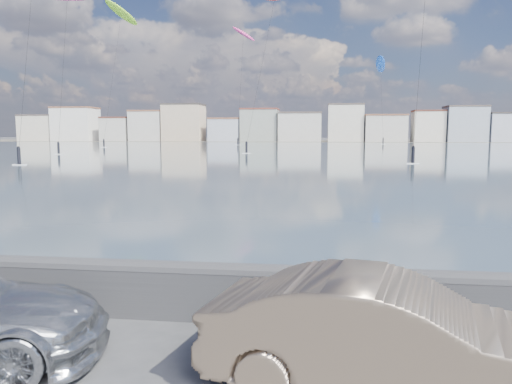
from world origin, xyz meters
TOP-DOWN VIEW (x-y plane):
  - bay_water at (0.00, 91.50)m, footprint 500.00×177.00m
  - far_shore_strip at (0.00, 200.00)m, footprint 500.00×60.00m
  - seawall at (0.00, 2.70)m, footprint 400.00×0.36m
  - far_buildings at (1.31, 186.00)m, footprint 240.79×13.26m
  - car_champagne at (3.17, 0.40)m, footprint 5.00×2.62m
  - kitesurfer_3 at (20.02, 156.47)m, footprint 4.23×17.16m
  - kitesurfer_8 at (-47.72, 117.00)m, footprint 7.67×17.39m
  - kitesurfer_11 at (-20.49, 139.39)m, footprint 9.05×13.99m
  - kitesurfer_15 at (-40.13, 75.39)m, footprint 8.57×10.49m

SIDE VIEW (x-z plane):
  - bay_water at x=0.00m, z-range 0.01..0.01m
  - far_shore_strip at x=0.00m, z-range 0.01..0.01m
  - seawall at x=0.00m, z-range 0.04..1.12m
  - car_champagne at x=3.17m, z-range 0.00..1.57m
  - far_buildings at x=1.31m, z-range -1.27..13.33m
  - kitesurfer_3 at x=20.02m, z-range 10.80..37.83m
  - kitesurfer_15 at x=-40.13m, z-range 11.80..38.52m
  - kitesurfer_11 at x=-20.49m, z-range 13.87..48.63m
  - kitesurfer_8 at x=-47.72m, z-range 14.57..50.83m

